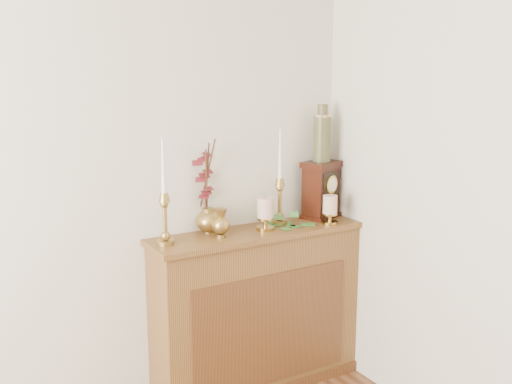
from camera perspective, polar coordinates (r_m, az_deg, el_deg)
room_walls at (r=0.67m, az=-10.64°, el=1.14°), size 4.08×4.58×2.64m
console_shelf at (r=3.45m, az=0.19°, el=-11.56°), size 1.24×0.34×0.93m
candlestick_left at (r=3.01m, az=-8.71°, el=-1.73°), size 0.09×0.09×0.54m
candlestick_center at (r=3.37m, az=2.28°, el=-0.15°), size 0.09×0.09×0.54m
bud_vase at (r=3.13m, az=-3.38°, el=-3.00°), size 0.09×0.09×0.15m
ginger_jar at (r=3.21m, az=-4.90°, el=0.22°), size 0.21×0.22×0.51m
pillar_candle_left at (r=3.26m, az=0.89°, el=-1.91°), size 0.10×0.10×0.19m
pillar_candle_right at (r=3.41m, az=7.06°, el=-1.53°), size 0.09×0.09×0.18m
ivy_garland at (r=3.44m, az=4.84°, el=-2.71°), size 0.50×0.17×0.08m
mantel_clock at (r=3.54m, az=6.23°, el=0.18°), size 0.26×0.22×0.33m
ceramic_vase at (r=3.49m, az=6.31°, el=5.32°), size 0.10×0.10×0.33m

